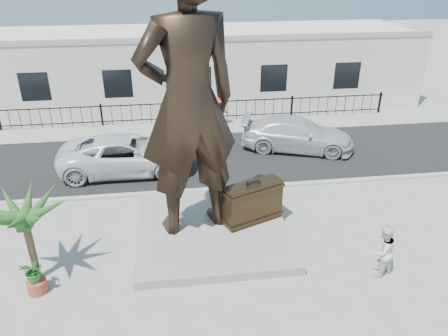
{
  "coord_description": "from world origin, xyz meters",
  "views": [
    {
      "loc": [
        -1.77,
        -11.18,
        8.96
      ],
      "look_at": [
        0.0,
        2.0,
        2.3
      ],
      "focal_mm": 35.0,
      "sensor_mm": 36.0,
      "label": 1
    }
  ],
  "objects_px": {
    "tourist": "(382,251)",
    "car_white": "(127,154)",
    "statue": "(188,103)",
    "suitcase": "(253,202)"
  },
  "relations": [
    {
      "from": "statue",
      "to": "tourist",
      "type": "relative_size",
      "value": 5.12
    },
    {
      "from": "tourist",
      "to": "car_white",
      "type": "xyz_separation_m",
      "value": [
        -8.06,
        8.15,
        -0.04
      ]
    },
    {
      "from": "car_white",
      "to": "tourist",
      "type": "bearing_deg",
      "value": -134.96
    },
    {
      "from": "statue",
      "to": "car_white",
      "type": "height_order",
      "value": "statue"
    },
    {
      "from": "suitcase",
      "to": "car_white",
      "type": "relative_size",
      "value": 0.36
    },
    {
      "from": "statue",
      "to": "suitcase",
      "type": "height_order",
      "value": "statue"
    },
    {
      "from": "statue",
      "to": "tourist",
      "type": "distance_m",
      "value": 7.4
    },
    {
      "from": "statue",
      "to": "suitcase",
      "type": "xyz_separation_m",
      "value": [
        2.13,
        -0.03,
        -3.72
      ]
    },
    {
      "from": "suitcase",
      "to": "tourist",
      "type": "xyz_separation_m",
      "value": [
        3.38,
        -3.01,
        -0.17
      ]
    },
    {
      "from": "tourist",
      "to": "suitcase",
      "type": "bearing_deg",
      "value": -63.49
    }
  ]
}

